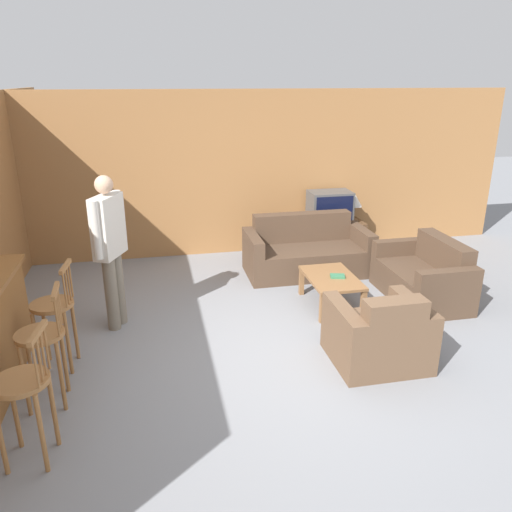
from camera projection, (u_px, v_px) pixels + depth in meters
ground_plane at (290, 359)px, 5.17m from camera, size 24.00×24.00×0.00m
wall_back at (232, 174)px, 7.98m from camera, size 9.40×0.08×2.60m
bar_chair_near at (24, 391)px, 3.63m from camera, size 0.46×0.46×1.09m
bar_chair_mid at (43, 343)px, 4.29m from camera, size 0.43×0.43×1.09m
bar_chair_far at (55, 312)px, 4.85m from camera, size 0.45×0.45×1.09m
couch_far at (306, 253)px, 7.43m from camera, size 1.81×0.88×0.84m
armchair_near at (379, 336)px, 5.03m from camera, size 0.91×0.83×0.82m
loveseat_right at (424, 277)px, 6.52m from camera, size 0.81×1.35×0.80m
coffee_table at (331, 281)px, 6.28m from camera, size 0.60×0.92×0.40m
tv_unit at (328, 237)px, 8.30m from camera, size 1.15×0.54×0.51m
tv at (330, 207)px, 8.13m from camera, size 0.68×0.45×0.51m
book_on_table at (338, 276)px, 6.24m from camera, size 0.21×0.17×0.03m
table_lamp at (355, 201)px, 8.19m from camera, size 0.25×0.25×0.45m
person_by_window at (110, 244)px, 5.55m from camera, size 0.36×0.56×1.78m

